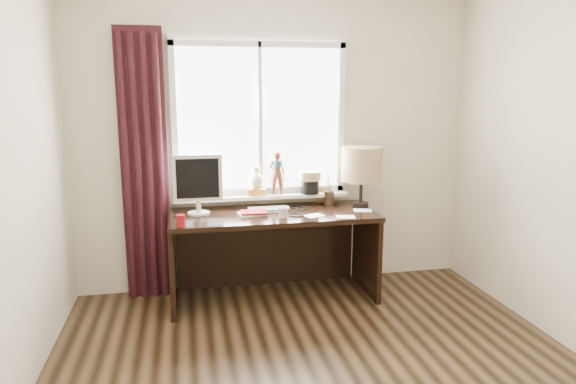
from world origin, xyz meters
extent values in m
cube|color=#C0B59B|center=(0.00, 2.00, 1.30)|extent=(3.50, 0.00, 2.60)
imported|color=silver|center=(-0.12, 1.71, 0.76)|extent=(0.34, 0.22, 0.03)
imported|color=white|center=(-0.05, 1.46, 0.80)|extent=(0.13, 0.13, 0.09)
cylinder|color=maroon|center=(-0.85, 1.35, 0.80)|extent=(0.07, 0.07, 0.09)
cube|color=white|center=(-0.15, 1.99, 1.50)|extent=(1.40, 0.02, 1.30)
cube|color=silver|center=(-0.15, 1.96, 0.88)|extent=(1.50, 0.05, 0.05)
cube|color=silver|center=(-0.15, 1.96, 2.12)|extent=(1.50, 0.05, 0.05)
cube|color=silver|center=(-0.88, 1.96, 1.50)|extent=(0.05, 0.05, 1.40)
cube|color=silver|center=(0.57, 1.96, 1.50)|extent=(0.05, 0.05, 1.40)
cube|color=silver|center=(-0.15, 1.96, 1.50)|extent=(0.03, 0.05, 1.30)
cube|color=silver|center=(-0.15, 1.91, 0.83)|extent=(1.52, 0.18, 0.03)
cylinder|color=#3A0905|center=(-0.69, 1.89, 0.96)|extent=(0.13, 0.13, 0.23)
cube|color=gold|center=(-0.20, 1.91, 0.88)|extent=(0.15, 0.12, 0.06)
sphere|color=beige|center=(-0.20, 1.91, 0.97)|extent=(0.13, 0.13, 0.13)
sphere|color=beige|center=(-0.20, 1.91, 1.07)|extent=(0.07, 0.07, 0.07)
imported|color=brown|center=(-0.01, 1.90, 1.04)|extent=(0.15, 0.12, 0.38)
cylinder|color=#1E4C51|center=(-0.01, 1.89, 1.12)|extent=(0.10, 0.10, 0.05)
cylinder|color=black|center=(0.28, 1.88, 0.91)|extent=(0.16, 0.16, 0.12)
cylinder|color=#8C6B4C|center=(0.28, 1.88, 1.01)|extent=(0.20, 0.20, 0.08)
cube|color=black|center=(-1.13, 1.92, 1.12)|extent=(0.38, 0.05, 2.25)
cylinder|color=black|center=(-1.27, 1.89, 1.10)|extent=(0.06, 0.06, 2.20)
cylinder|color=black|center=(-1.18, 1.89, 1.10)|extent=(0.06, 0.06, 2.20)
cylinder|color=black|center=(-1.09, 1.89, 1.10)|extent=(0.06, 0.06, 2.20)
cylinder|color=black|center=(-1.00, 1.89, 1.10)|extent=(0.06, 0.06, 2.20)
cube|color=black|center=(-0.10, 1.63, 0.73)|extent=(1.70, 0.70, 0.04)
cube|color=black|center=(-0.93, 1.63, 0.35)|extent=(0.04, 0.64, 0.71)
cube|color=black|center=(0.73, 1.63, 0.35)|extent=(0.04, 0.64, 0.71)
cube|color=black|center=(-0.10, 1.97, 0.35)|extent=(1.60, 0.03, 0.71)
cylinder|color=beige|center=(-0.71, 1.71, 0.76)|extent=(0.18, 0.18, 0.01)
cylinder|color=beige|center=(-0.71, 1.71, 0.81)|extent=(0.04, 0.04, 0.10)
cube|color=beige|center=(-0.71, 1.71, 1.05)|extent=(0.40, 0.04, 0.38)
cube|color=black|center=(-0.71, 1.69, 1.05)|extent=(0.34, 0.01, 0.32)
cube|color=beige|center=(-0.28, 1.59, 0.76)|extent=(0.24, 0.19, 0.02)
cube|color=maroon|center=(-0.27, 1.58, 0.78)|extent=(0.21, 0.15, 0.01)
cylinder|color=black|center=(0.44, 1.84, 0.81)|extent=(0.09, 0.09, 0.12)
cylinder|color=black|center=(0.42, 1.85, 0.86)|extent=(0.01, 0.01, 0.22)
cylinder|color=black|center=(0.45, 1.83, 0.84)|extent=(0.01, 0.01, 0.19)
cylinder|color=black|center=(0.44, 1.85, 0.88)|extent=(0.01, 0.01, 0.25)
cylinder|color=black|center=(0.46, 1.85, 0.83)|extent=(0.01, 0.01, 0.17)
cube|color=gold|center=(0.40, 1.92, 0.81)|extent=(0.10, 0.04, 0.13)
cube|color=#996633|center=(0.40, 1.91, 0.81)|extent=(0.07, 0.02, 0.10)
cylinder|color=black|center=(0.70, 1.74, 0.77)|extent=(0.14, 0.14, 0.03)
cylinder|color=black|center=(0.70, 1.74, 0.89)|extent=(0.03, 0.03, 0.22)
cylinder|color=tan|center=(0.70, 1.74, 1.12)|extent=(0.35, 0.35, 0.30)
cube|color=white|center=(0.45, 1.37, 0.75)|extent=(0.17, 0.14, 0.00)
cube|color=white|center=(0.66, 1.56, 0.75)|extent=(0.17, 0.14, 0.00)
cube|color=white|center=(0.21, 1.46, 0.75)|extent=(0.18, 0.16, 0.00)
torus|color=black|center=(0.07, 1.50, 0.75)|extent=(0.18, 0.18, 0.01)
torus|color=black|center=(0.13, 1.79, 0.75)|extent=(0.15, 0.15, 0.01)
torus|color=black|center=(0.16, 1.71, 0.75)|extent=(0.13, 0.13, 0.01)
camera|label=1|loc=(-0.80, -2.44, 1.77)|focal=32.00mm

